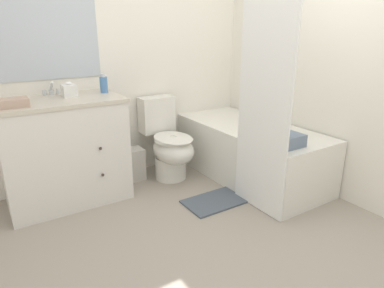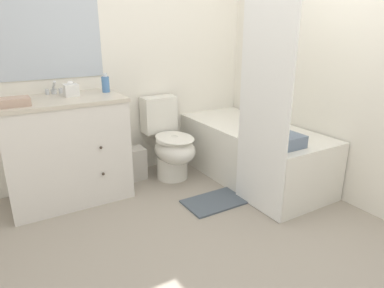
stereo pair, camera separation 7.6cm
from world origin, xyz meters
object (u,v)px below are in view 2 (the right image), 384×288
(wastebasket, at_px, (134,164))
(hand_towel_folded, at_px, (13,102))
(sink_faucet, at_px, (54,90))
(bath_towel_folded, at_px, (284,141))
(bathtub, at_px, (252,152))
(toilet, at_px, (171,144))
(soap_dispenser, at_px, (106,84))
(tissue_box, at_px, (71,90))
(bath_mat, at_px, (215,201))
(vanity_cabinet, at_px, (66,149))

(wastebasket, relative_size, hand_towel_folded, 1.42)
(sink_faucet, height_order, wastebasket, sink_faucet)
(hand_towel_folded, bearing_deg, bath_towel_folded, -27.39)
(bathtub, bearing_deg, toilet, 147.50)
(bath_towel_folded, bearing_deg, soap_dispenser, 132.83)
(sink_faucet, xyz_separation_m, bath_towel_folded, (1.46, -1.28, -0.34))
(hand_towel_folded, distance_m, bath_towel_folded, 2.06)
(tissue_box, relative_size, hand_towel_folded, 0.56)
(bathtub, xyz_separation_m, tissue_box, (-1.53, 0.54, 0.67))
(sink_faucet, bearing_deg, bath_towel_folded, -41.19)
(hand_towel_folded, relative_size, bath_mat, 0.42)
(soap_dispenser, bearing_deg, toilet, -13.69)
(sink_faucet, bearing_deg, vanity_cabinet, -90.00)
(hand_towel_folded, height_order, bath_mat, hand_towel_folded)
(tissue_box, height_order, hand_towel_folded, tissue_box)
(tissue_box, bearing_deg, wastebasket, 3.79)
(vanity_cabinet, bearing_deg, sink_faucet, 90.00)
(hand_towel_folded, distance_m, bath_mat, 1.76)
(bathtub, relative_size, bath_towel_folded, 5.81)
(vanity_cabinet, relative_size, bath_mat, 1.84)
(soap_dispenser, bearing_deg, bath_mat, -52.34)
(vanity_cabinet, bearing_deg, toilet, -4.06)
(vanity_cabinet, xyz_separation_m, bathtub, (1.64, -0.50, -0.19))
(soap_dispenser, xyz_separation_m, hand_towel_folded, (-0.75, -0.20, -0.04))
(sink_faucet, xyz_separation_m, wastebasket, (0.63, -0.13, -0.77))
(vanity_cabinet, distance_m, tissue_box, 0.50)
(wastebasket, height_order, bath_towel_folded, bath_towel_folded)
(wastebasket, distance_m, soap_dispenser, 0.84)
(tissue_box, distance_m, bath_towel_folded, 1.79)
(vanity_cabinet, height_order, toilet, vanity_cabinet)
(sink_faucet, relative_size, bath_mat, 0.27)
(toilet, xyz_separation_m, tissue_box, (-0.86, 0.11, 0.60))
(bath_towel_folded, bearing_deg, wastebasket, 125.90)
(bathtub, distance_m, bath_towel_folded, 0.67)
(vanity_cabinet, bearing_deg, bathtub, -16.90)
(soap_dispenser, height_order, bath_mat, soap_dispenser)
(bathtub, distance_m, wastebasket, 1.16)
(vanity_cabinet, bearing_deg, bath_towel_folded, -36.19)
(soap_dispenser, bearing_deg, hand_towel_folded, -164.86)
(sink_faucet, distance_m, hand_towel_folded, 0.49)
(wastebasket, bearing_deg, bath_towel_folded, -54.10)
(tissue_box, xyz_separation_m, hand_towel_folded, (-0.45, -0.18, -0.02))
(tissue_box, height_order, bath_mat, tissue_box)
(toilet, relative_size, bathtub, 0.49)
(bath_mat, bearing_deg, hand_towel_folded, 156.05)
(bathtub, bearing_deg, hand_towel_folded, 169.63)
(vanity_cabinet, height_order, bath_towel_folded, vanity_cabinet)
(sink_faucet, bearing_deg, hand_towel_folded, -134.61)
(sink_faucet, relative_size, bath_towel_folded, 0.52)
(toilet, xyz_separation_m, wastebasket, (-0.33, 0.14, -0.19))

